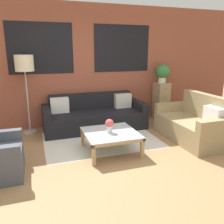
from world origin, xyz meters
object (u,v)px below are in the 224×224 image
(couch_dark, at_px, (94,117))
(floor_lamp, at_px, (24,66))
(coffee_table, at_px, (111,135))
(potted_plant, at_px, (162,72))
(settee_vintage, at_px, (193,125))
(drawer_cabinet, at_px, (161,101))
(flower_vase, at_px, (109,125))

(couch_dark, xyz_separation_m, floor_lamp, (-1.42, 0.18, 1.17))
(coffee_table, distance_m, floor_lamp, 2.35)
(couch_dark, distance_m, potted_plant, 2.09)
(settee_vintage, relative_size, drawer_cabinet, 1.64)
(couch_dark, bearing_deg, drawer_cabinet, 6.52)
(floor_lamp, height_order, potted_plant, floor_lamp)
(floor_lamp, relative_size, drawer_cabinet, 1.76)
(settee_vintage, distance_m, floor_lamp, 3.65)
(couch_dark, height_order, coffee_table, couch_dark)
(couch_dark, bearing_deg, floor_lamp, 172.81)
(drawer_cabinet, xyz_separation_m, flower_vase, (-1.94, -1.60, 0.04))
(potted_plant, xyz_separation_m, flower_vase, (-1.94, -1.60, -0.71))
(potted_plant, bearing_deg, couch_dark, -173.48)
(couch_dark, height_order, drawer_cabinet, drawer_cabinet)
(coffee_table, xyz_separation_m, floor_lamp, (-1.36, 1.55, 1.13))
(coffee_table, xyz_separation_m, drawer_cabinet, (1.92, 1.58, 0.16))
(settee_vintage, height_order, coffee_table, settee_vintage)
(couch_dark, bearing_deg, flower_vase, -93.67)
(drawer_cabinet, bearing_deg, couch_dark, -173.48)
(couch_dark, distance_m, settee_vintage, 2.16)
(coffee_table, relative_size, drawer_cabinet, 0.96)
(couch_dark, xyz_separation_m, potted_plant, (1.85, 0.21, 0.94))
(couch_dark, relative_size, coffee_table, 2.51)
(drawer_cabinet, bearing_deg, flower_vase, -140.56)
(flower_vase, bearing_deg, potted_plant, 39.44)
(flower_vase, bearing_deg, settee_vintage, 1.54)
(coffee_table, relative_size, flower_vase, 3.76)
(potted_plant, bearing_deg, floor_lamp, -179.43)
(couch_dark, bearing_deg, potted_plant, 6.52)
(settee_vintage, relative_size, coffee_table, 1.71)
(floor_lamp, distance_m, flower_vase, 2.26)
(floor_lamp, bearing_deg, coffee_table, -48.83)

